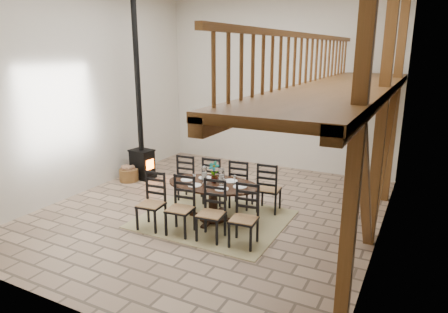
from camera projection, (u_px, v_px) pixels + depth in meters
The scene contains 7 objects.
ground at pixel (212, 210), 9.02m from camera, with size 8.00×8.00×0.00m, color tan.
room_shell at pixel (264, 76), 7.70m from camera, with size 7.02×8.02×5.01m.
rug at pixel (213, 219), 8.53m from camera, with size 3.00×2.50×0.02m, color tan.
dining_table at pixel (213, 202), 8.42m from camera, with size 2.64×2.43×1.27m.
wood_stove at pixel (141, 139), 10.98m from camera, with size 0.68×0.55×5.00m.
log_basket at pixel (129, 174), 10.96m from camera, with size 0.52×0.52×0.43m.
log_stack at pixel (132, 174), 11.04m from camera, with size 0.39×0.50×0.34m.
Camera 1 is at (4.11, -7.31, 3.53)m, focal length 32.00 mm.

